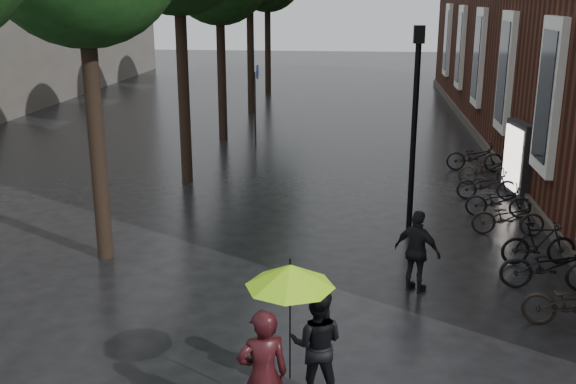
# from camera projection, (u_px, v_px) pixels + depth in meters

# --- Properties ---
(person_burgundy) EXTENTS (0.75, 0.62, 1.75)m
(person_burgundy) POSITION_uv_depth(u_px,v_px,m) (263.00, 376.00, 8.06)
(person_burgundy) COLOR black
(person_burgundy) RESTS_ON ground
(person_black) EXTENTS (0.78, 0.62, 1.54)m
(person_black) POSITION_uv_depth(u_px,v_px,m) (317.00, 344.00, 9.03)
(person_black) COLOR black
(person_black) RESTS_ON ground
(lime_umbrella) EXTENTS (1.12, 1.12, 1.65)m
(lime_umbrella) POSITION_uv_depth(u_px,v_px,m) (290.00, 275.00, 8.20)
(lime_umbrella) COLOR black
(lime_umbrella) RESTS_ON ground
(pedestrian_walking) EXTENTS (0.97, 0.80, 1.55)m
(pedestrian_walking) POSITION_uv_depth(u_px,v_px,m) (417.00, 251.00, 12.25)
(pedestrian_walking) COLOR black
(pedestrian_walking) RESTS_ON ground
(parked_bicycles) EXTENTS (1.95, 11.12, 0.93)m
(parked_bicycles) POSITION_uv_depth(u_px,v_px,m) (508.00, 208.00, 15.82)
(parked_bicycles) COLOR black
(parked_bicycles) RESTS_ON ground
(ad_lightbox) EXTENTS (0.31, 1.36, 2.05)m
(ad_lightbox) POSITION_uv_depth(u_px,v_px,m) (518.00, 160.00, 17.91)
(ad_lightbox) COLOR black
(ad_lightbox) RESTS_ON ground
(lamp_post) EXTENTS (0.24, 0.24, 4.63)m
(lamp_post) POSITION_uv_depth(u_px,v_px,m) (415.00, 109.00, 14.94)
(lamp_post) COLOR black
(lamp_post) RESTS_ON ground
(cycle_sign) EXTENTS (0.15, 0.51, 2.81)m
(cycle_sign) POSITION_uv_depth(u_px,v_px,m) (256.00, 91.00, 24.58)
(cycle_sign) COLOR #262628
(cycle_sign) RESTS_ON ground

